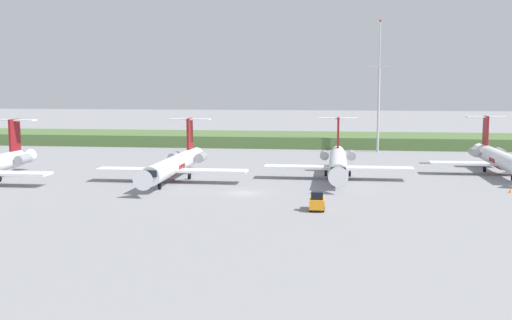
{
  "coord_description": "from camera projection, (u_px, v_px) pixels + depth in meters",
  "views": [
    {
      "loc": [
        12.15,
        -81.89,
        14.49
      ],
      "look_at": [
        0.0,
        12.57,
        3.0
      ],
      "focal_mm": 43.66,
      "sensor_mm": 36.0,
      "label": 1
    }
  ],
  "objects": [
    {
      "name": "ground_plane",
      "position": [
        268.0,
        165.0,
        113.45
      ],
      "size": [
        500.0,
        500.0,
        0.0
      ],
      "primitive_type": "plane",
      "color": "gray"
    },
    {
      "name": "grass_berm",
      "position": [
        285.0,
        140.0,
        150.9
      ],
      "size": [
        320.0,
        20.0,
        2.71
      ],
      "primitive_type": "cube",
      "color": "#4C6B38",
      "rests_on": "ground"
    },
    {
      "name": "regional_jet_second",
      "position": [
        174.0,
        164.0,
        94.43
      ],
      "size": [
        22.81,
        31.0,
        9.0
      ],
      "color": "silver",
      "rests_on": "ground"
    },
    {
      "name": "regional_jet_third",
      "position": [
        338.0,
        162.0,
        97.34
      ],
      "size": [
        22.81,
        31.0,
        9.0
      ],
      "color": "silver",
      "rests_on": "ground"
    },
    {
      "name": "regional_jet_fourth",
      "position": [
        500.0,
        158.0,
        101.93
      ],
      "size": [
        22.81,
        31.0,
        9.0
      ],
      "color": "silver",
      "rests_on": "ground"
    },
    {
      "name": "antenna_mast",
      "position": [
        379.0,
        98.0,
        134.07
      ],
      "size": [
        4.4,
        0.5,
        28.37
      ],
      "color": "#B2B2B7",
      "rests_on": "ground"
    },
    {
      "name": "baggage_tug",
      "position": [
        317.0,
        202.0,
        72.17
      ],
      "size": [
        1.72,
        3.2,
        2.3
      ],
      "color": "orange",
      "rests_on": "ground"
    },
    {
      "name": "safety_cone_front_marker",
      "position": [
        510.0,
        191.0,
        84.19
      ],
      "size": [
        0.44,
        0.44,
        0.55
      ],
      "primitive_type": "cone",
      "color": "orange",
      "rests_on": "ground"
    }
  ]
}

